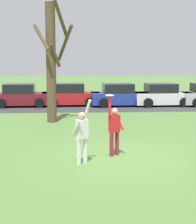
{
  "coord_description": "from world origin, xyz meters",
  "views": [
    {
      "loc": [
        -1.34,
        -11.64,
        3.27
      ],
      "look_at": [
        -0.71,
        0.17,
        1.51
      ],
      "focal_mm": 56.78,
      "sensor_mm": 36.0,
      "label": 1
    }
  ],
  "objects_px": {
    "frisbee_disc": "(110,95)",
    "parked_car_red": "(70,95)",
    "bare_tree_tall": "(52,60)",
    "person_defender": "(82,133)",
    "parked_car_maroon": "(21,96)",
    "person_catcher": "(114,127)",
    "parked_car_blue": "(119,96)",
    "parked_car_white": "(162,96)"
  },
  "relations": [
    {
      "from": "parked_car_maroon",
      "to": "parked_car_red",
      "type": "xyz_separation_m",
      "value": [
        3.45,
        0.29,
        0.0
      ]
    },
    {
      "from": "parked_car_blue",
      "to": "bare_tree_tall",
      "type": "xyz_separation_m",
      "value": [
        -4.25,
        -6.33,
        2.51
      ]
    },
    {
      "from": "frisbee_disc",
      "to": "bare_tree_tall",
      "type": "height_order",
      "value": "bare_tree_tall"
    },
    {
      "from": "frisbee_disc",
      "to": "parked_car_white",
      "type": "relative_size",
      "value": 0.07
    },
    {
      "from": "person_catcher",
      "to": "parked_car_blue",
      "type": "height_order",
      "value": "person_catcher"
    },
    {
      "from": "frisbee_disc",
      "to": "parked_car_red",
      "type": "xyz_separation_m",
      "value": [
        -1.63,
        13.61,
        -1.37
      ]
    },
    {
      "from": "parked_car_maroon",
      "to": "bare_tree_tall",
      "type": "distance_m",
      "value": 7.4
    },
    {
      "from": "parked_car_white",
      "to": "parked_car_blue",
      "type": "bearing_deg",
      "value": 176.22
    },
    {
      "from": "bare_tree_tall",
      "to": "person_catcher",
      "type": "bearing_deg",
      "value": -69.04
    },
    {
      "from": "person_catcher",
      "to": "parked_car_maroon",
      "type": "xyz_separation_m",
      "value": [
        -5.26,
        13.18,
        -0.25
      ]
    },
    {
      "from": "parked_car_red",
      "to": "parked_car_white",
      "type": "bearing_deg",
      "value": -6.75
    },
    {
      "from": "person_catcher",
      "to": "parked_car_white",
      "type": "xyz_separation_m",
      "value": [
        4.72,
        13.03,
        -0.25
      ]
    },
    {
      "from": "person_defender",
      "to": "parked_car_red",
      "type": "relative_size",
      "value": 0.49
    },
    {
      "from": "person_defender",
      "to": "parked_car_white",
      "type": "height_order",
      "value": "person_defender"
    },
    {
      "from": "parked_car_white",
      "to": "bare_tree_tall",
      "type": "height_order",
      "value": "bare_tree_tall"
    },
    {
      "from": "parked_car_blue",
      "to": "bare_tree_tall",
      "type": "bearing_deg",
      "value": -126.8
    },
    {
      "from": "person_defender",
      "to": "frisbee_disc",
      "type": "relative_size",
      "value": 7.25
    },
    {
      "from": "parked_car_maroon",
      "to": "parked_car_red",
      "type": "height_order",
      "value": "same"
    },
    {
      "from": "parked_car_white",
      "to": "bare_tree_tall",
      "type": "xyz_separation_m",
      "value": [
        -7.3,
        -6.28,
        2.51
      ]
    },
    {
      "from": "person_catcher",
      "to": "parked_car_maroon",
      "type": "relative_size",
      "value": 0.5
    },
    {
      "from": "person_defender",
      "to": "parked_car_maroon",
      "type": "bearing_deg",
      "value": 67.57
    },
    {
      "from": "parked_car_red",
      "to": "bare_tree_tall",
      "type": "height_order",
      "value": "bare_tree_tall"
    },
    {
      "from": "person_catcher",
      "to": "parked_car_white",
      "type": "bearing_deg",
      "value": -148.75
    },
    {
      "from": "bare_tree_tall",
      "to": "parked_car_red",
      "type": "bearing_deg",
      "value": 83.4
    },
    {
      "from": "parked_car_red",
      "to": "parked_car_blue",
      "type": "height_order",
      "value": "same"
    },
    {
      "from": "person_catcher",
      "to": "person_defender",
      "type": "xyz_separation_m",
      "value": [
        -1.11,
        -0.89,
        -0.0
      ]
    },
    {
      "from": "person_defender",
      "to": "frisbee_disc",
      "type": "xyz_separation_m",
      "value": [
        0.94,
        0.75,
        1.11
      ]
    },
    {
      "from": "bare_tree_tall",
      "to": "parked_car_white",
      "type": "bearing_deg",
      "value": 40.68
    },
    {
      "from": "person_catcher",
      "to": "person_defender",
      "type": "relative_size",
      "value": 1.02
    },
    {
      "from": "person_catcher",
      "to": "person_defender",
      "type": "distance_m",
      "value": 1.43
    },
    {
      "from": "person_defender",
      "to": "parked_car_white",
      "type": "xyz_separation_m",
      "value": [
        5.83,
        13.92,
        -0.25
      ]
    },
    {
      "from": "frisbee_disc",
      "to": "bare_tree_tall",
      "type": "bearing_deg",
      "value": 109.28
    },
    {
      "from": "parked_car_blue",
      "to": "bare_tree_tall",
      "type": "relative_size",
      "value": 0.68
    },
    {
      "from": "parked_car_maroon",
      "to": "bare_tree_tall",
      "type": "relative_size",
      "value": 0.68
    },
    {
      "from": "parked_car_maroon",
      "to": "parked_car_red",
      "type": "bearing_deg",
      "value": 1.88
    },
    {
      "from": "parked_car_maroon",
      "to": "parked_car_blue",
      "type": "distance_m",
      "value": 6.92
    },
    {
      "from": "person_defender",
      "to": "bare_tree_tall",
      "type": "height_order",
      "value": "bare_tree_tall"
    },
    {
      "from": "parked_car_white",
      "to": "bare_tree_tall",
      "type": "relative_size",
      "value": 0.68
    },
    {
      "from": "bare_tree_tall",
      "to": "frisbee_disc",
      "type": "bearing_deg",
      "value": -70.72
    },
    {
      "from": "parked_car_blue",
      "to": "parked_car_white",
      "type": "height_order",
      "value": "same"
    },
    {
      "from": "frisbee_disc",
      "to": "parked_car_white",
      "type": "bearing_deg",
      "value": 69.61
    },
    {
      "from": "frisbee_disc",
      "to": "parked_car_maroon",
      "type": "distance_m",
      "value": 14.32
    }
  ]
}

